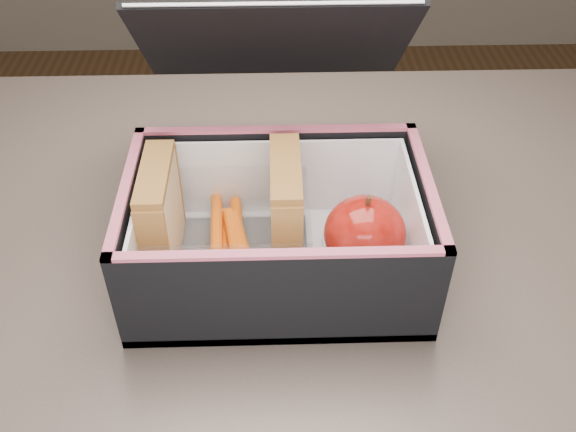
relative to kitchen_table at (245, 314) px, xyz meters
name	(u,v)px	position (x,y,z in m)	size (l,w,h in m)	color
kitchen_table	(245,314)	(0.00, 0.00, 0.00)	(1.20, 0.80, 0.75)	brown
lunch_bag	(278,221)	(0.04, -0.01, 0.15)	(0.29, 0.32, 0.25)	black
plastic_tub	(225,231)	(-0.01, -0.01, 0.14)	(0.17, 0.12, 0.07)	white
sandwich_left	(161,215)	(-0.07, -0.01, 0.16)	(0.03, 0.10, 0.11)	beige
sandwich_right	(286,211)	(0.05, -0.01, 0.16)	(0.03, 0.10, 0.11)	beige
carrot_sticks	(227,245)	(-0.01, -0.01, 0.12)	(0.06, 0.16, 0.03)	#E3570B
paper_napkin	(358,257)	(0.12, -0.02, 0.11)	(0.07, 0.07, 0.01)	white
red_apple	(365,234)	(0.12, -0.03, 0.15)	(0.09, 0.09, 0.08)	#800500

